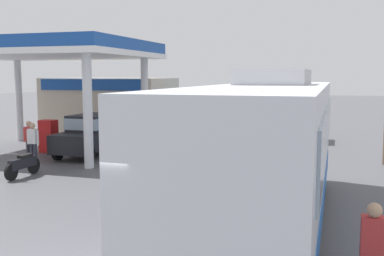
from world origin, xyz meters
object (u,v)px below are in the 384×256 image
Objects in this scene: minibus_opposing_lane at (228,111)px; car_trailing_behind_bus at (297,122)px; pedestrian_near_pump at (33,141)px; car_at_pump at (92,132)px; motorcycle_parked_forecourt at (23,164)px; coach_bus_main at (268,155)px; pedestrian_by_shop at (29,138)px.

car_trailing_behind_bus is at bearing -11.44° from minibus_opposing_lane.
pedestrian_near_pump is 0.40× the size of car_trailing_behind_bus.
car_at_pump reaches higher than motorcycle_parked_forecourt.
car_at_pump is 4.74m from motorcycle_parked_forecourt.
minibus_opposing_lane reaches higher than pedestrian_near_pump.
motorcycle_parked_forecourt is at bearing -125.18° from car_trailing_behind_bus.
pedestrian_near_pump is at bearing 118.62° from motorcycle_parked_forecourt.
pedestrian_near_pump is (-1.22, -2.56, -0.08)m from car_at_pump.
motorcycle_parked_forecourt is 14.68m from car_trailing_behind_bus.
coach_bus_main is 2.63× the size of car_at_pump.
minibus_opposing_lane is 13.58m from motorcycle_parked_forecourt.
car_at_pump reaches higher than pedestrian_by_shop.
coach_bus_main reaches higher than motorcycle_parked_forecourt.
coach_bus_main reaches higher than minibus_opposing_lane.
car_trailing_behind_bus is (10.23, 9.27, 0.08)m from pedestrian_by_shop.
coach_bus_main is 11.68m from car_at_pump.
pedestrian_near_pump is at bearing -42.97° from pedestrian_by_shop.
car_trailing_behind_bus is (8.45, 11.99, 0.57)m from motorcycle_parked_forecourt.
pedestrian_by_shop is at bearing 137.03° from pedestrian_near_pump.
pedestrian_by_shop is (-1.78, 2.72, 0.49)m from motorcycle_parked_forecourt.
pedestrian_by_shop is (-0.60, 0.56, 0.00)m from pedestrian_near_pump.
car_at_pump is 2.53× the size of pedestrian_near_pump.
minibus_opposing_lane is at bearing 61.74° from car_at_pump.
car_trailing_behind_bus is at bearing 45.62° from pedestrian_near_pump.
minibus_opposing_lane is (4.36, 8.10, 0.46)m from car_at_pump.
motorcycle_parked_forecourt is (-8.94, 2.82, -1.28)m from coach_bus_main.
motorcycle_parked_forecourt is 2.50m from pedestrian_near_pump.
car_at_pump is at bearing -118.26° from minibus_opposing_lane.
coach_bus_main reaches higher than pedestrian_by_shop.
motorcycle_parked_forecourt is 1.08× the size of pedestrian_near_pump.
car_at_pump is at bearing -139.09° from car_trailing_behind_bus.
minibus_opposing_lane is 3.69× the size of pedestrian_near_pump.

